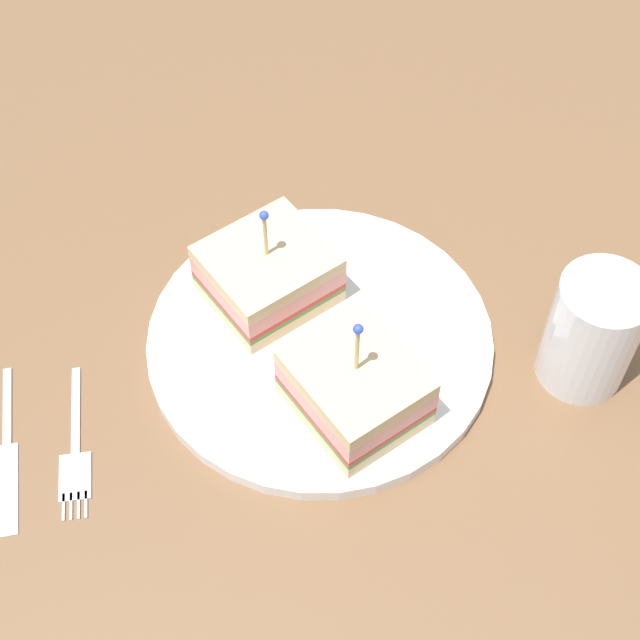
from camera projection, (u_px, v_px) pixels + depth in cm
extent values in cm
cube|color=brown|center=(320.00, 352.00, 73.27)|extent=(108.78, 108.78, 2.00)
cylinder|color=white|center=(320.00, 340.00, 72.01)|extent=(25.92, 25.92, 1.14)
cube|color=beige|center=(269.00, 289.00, 73.48)|extent=(11.34, 11.58, 1.18)
cube|color=#478438|center=(269.00, 282.00, 72.84)|extent=(11.34, 11.58, 0.40)
cube|color=red|center=(268.00, 279.00, 72.48)|extent=(11.34, 11.58, 0.50)
cube|color=#E59389|center=(268.00, 270.00, 71.68)|extent=(11.34, 11.58, 1.48)
cube|color=beige|center=(267.00, 259.00, 70.62)|extent=(11.34, 11.58, 1.18)
cylinder|color=tan|center=(265.00, 238.00, 68.73)|extent=(0.30, 0.30, 4.70)
sphere|color=blue|center=(264.00, 215.00, 66.84)|extent=(0.70, 0.70, 0.70)
cube|color=beige|center=(354.00, 402.00, 67.35)|extent=(11.30, 10.84, 1.29)
cube|color=#478438|center=(355.00, 396.00, 66.68)|extent=(11.30, 10.84, 0.40)
cube|color=red|center=(355.00, 392.00, 66.31)|extent=(11.30, 10.84, 0.50)
cube|color=#E59389|center=(355.00, 384.00, 65.51)|extent=(11.30, 10.84, 1.49)
cube|color=beige|center=(356.00, 373.00, 64.39)|extent=(11.30, 10.84, 1.29)
cylinder|color=tan|center=(357.00, 352.00, 62.36)|extent=(0.30, 0.30, 5.07)
sphere|color=blue|center=(358.00, 329.00, 60.32)|extent=(0.70, 0.70, 0.70)
cylinder|color=#B74C33|center=(586.00, 347.00, 68.87)|extent=(5.68, 5.68, 5.66)
cylinder|color=white|center=(592.00, 332.00, 67.34)|extent=(6.46, 6.46, 9.47)
cube|color=silver|center=(76.00, 409.00, 68.87)|extent=(7.26, 0.90, 0.35)
cube|color=silver|center=(75.00, 476.00, 65.68)|extent=(3.69, 2.35, 0.35)
cube|color=silver|center=(63.00, 507.00, 64.33)|extent=(2.01, 0.26, 0.35)
cube|color=silver|center=(71.00, 506.00, 64.37)|extent=(2.01, 0.26, 0.35)
cube|color=silver|center=(78.00, 505.00, 64.41)|extent=(2.01, 0.26, 0.35)
cube|color=silver|center=(86.00, 504.00, 64.45)|extent=(2.01, 0.26, 0.35)
cube|color=silver|center=(7.00, 415.00, 68.58)|extent=(8.21, 1.32, 0.35)
cube|color=silver|center=(7.00, 488.00, 65.14)|extent=(7.10, 2.11, 0.24)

